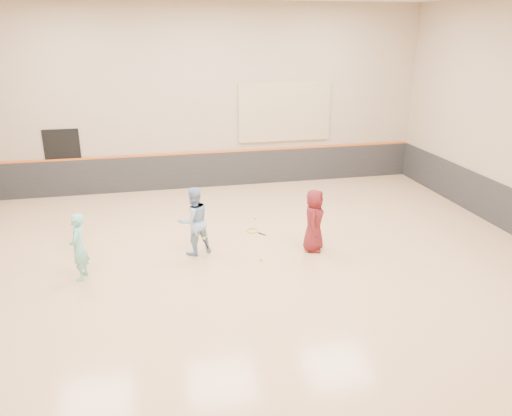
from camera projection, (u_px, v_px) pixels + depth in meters
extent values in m
cube|color=tan|center=(236.00, 265.00, 11.81)|extent=(15.00, 12.00, 0.20)
cube|color=tan|center=(202.00, 99.00, 16.27)|extent=(15.00, 0.02, 6.00)
cube|color=tan|center=(335.00, 249.00, 5.24)|extent=(15.00, 0.02, 6.00)
cube|color=#232326|center=(205.00, 170.00, 17.05)|extent=(14.90, 0.04, 1.20)
cube|color=#D85914|center=(204.00, 153.00, 16.83)|extent=(14.90, 0.03, 0.06)
cube|color=tan|center=(285.00, 112.00, 16.96)|extent=(3.20, 0.08, 2.00)
cube|color=black|center=(64.00, 163.00, 15.98)|extent=(1.10, 0.05, 2.20)
imported|color=#76CDC3|center=(79.00, 247.00, 10.73)|extent=(0.44, 0.60, 1.50)
imported|color=#89A9D4|center=(194.00, 221.00, 11.92)|extent=(0.98, 0.87, 1.68)
imported|color=maroon|center=(314.00, 220.00, 12.12)|extent=(0.77, 0.90, 1.56)
sphere|color=#E5EE37|center=(261.00, 259.00, 11.78)|extent=(0.07, 0.07, 0.07)
sphere|color=yellow|center=(318.00, 212.00, 11.99)|extent=(0.07, 0.07, 0.07)
sphere|color=#CAD832|center=(255.00, 218.00, 14.36)|extent=(0.07, 0.07, 0.07)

